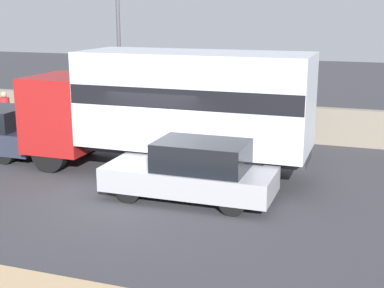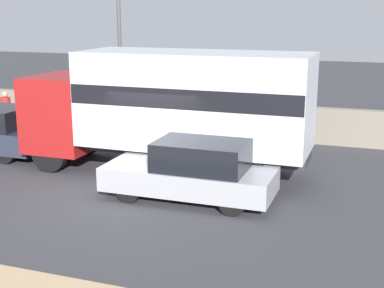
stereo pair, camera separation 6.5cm
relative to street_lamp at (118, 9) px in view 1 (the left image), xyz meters
name	(u,v)px [view 1 (the left image)]	position (x,y,z in m)	size (l,w,h in m)	color
ground_plane	(140,194)	(3.43, -5.86, -4.64)	(80.00, 80.00, 0.00)	#38383D
stone_wall_backdrop	(218,119)	(3.43, 1.19, -3.99)	(60.00, 0.35, 1.29)	gray
street_lamp	(118,9)	(0.00, 0.00, 0.00)	(0.56, 0.28, 8.15)	#4C4C51
box_truck	(171,104)	(3.54, -3.87, -2.62)	(8.24, 2.43, 3.50)	maroon
car_hatchback	(194,171)	(4.85, -5.77, -3.90)	(4.24, 1.70, 1.52)	#9E9EA3
pedestrian	(5,113)	(-3.99, -1.56, -3.76)	(0.37, 0.37, 1.69)	#1E1E2D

